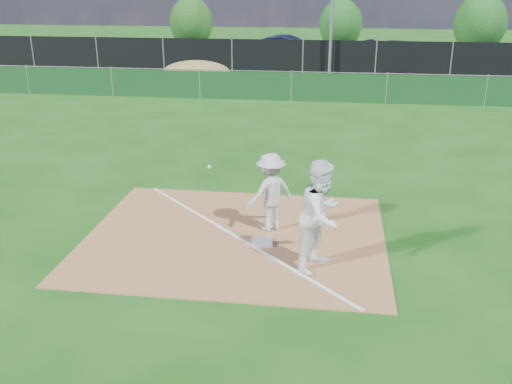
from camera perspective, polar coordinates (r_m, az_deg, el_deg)
ground at (r=20.07m, az=2.35°, el=6.30°), size 90.00×90.00×0.00m
infield_dirt at (r=11.62m, az=-2.07°, el=-4.48°), size 6.00×5.00×0.02m
foul_line at (r=11.61m, az=-2.07°, el=-4.41°), size 5.01×5.01×0.01m
green_fence at (r=24.81m, az=3.54°, el=10.44°), size 44.00×0.05×1.20m
dirt_mound at (r=29.02m, az=-5.99°, el=11.80°), size 3.38×2.60×1.17m
black_fence at (r=32.67m, az=4.70°, el=13.36°), size 46.00×0.04×1.80m
parking_lot at (r=37.73m, az=5.14°, el=12.93°), size 46.00×9.00×0.01m
first_base at (r=11.27m, az=0.63°, el=-5.02°), size 0.44×0.44×0.08m
play_at_first at (r=11.62m, az=1.45°, el=-0.02°), size 1.90×1.14×1.64m
runner at (r=10.10m, az=6.58°, el=-2.33°), size 1.12×1.22×2.03m
car_left at (r=37.21m, az=-3.78°, el=13.96°), size 4.46×2.88×1.41m
car_mid at (r=38.00m, az=3.16°, el=14.20°), size 4.90×2.65×1.53m
car_right at (r=37.03m, az=14.45°, el=13.33°), size 5.17×3.65×1.39m
tree_left at (r=44.33m, az=-6.50°, el=16.50°), size 3.16×3.16×3.75m
tree_mid at (r=43.43m, az=8.47°, el=16.26°), size 3.08×3.08×3.65m
tree_right at (r=43.14m, az=21.50°, el=15.41°), size 3.46×3.46×4.10m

